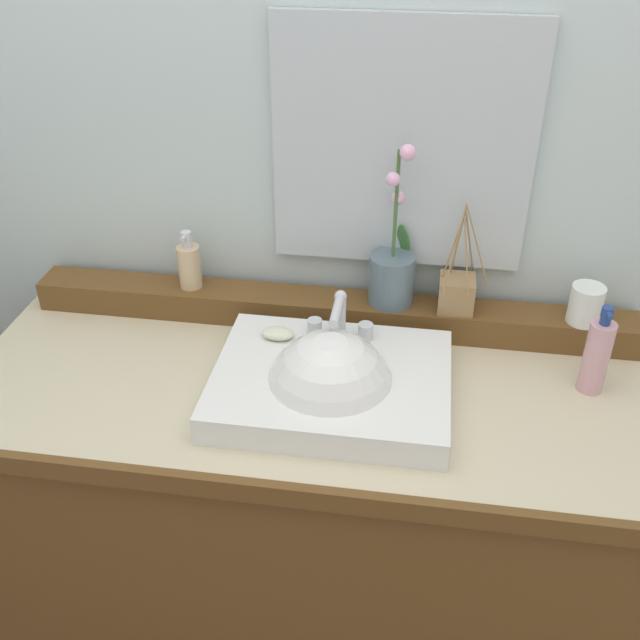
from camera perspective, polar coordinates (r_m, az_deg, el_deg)
The scene contains 11 objects.
wall_back at distance 1.70m, azimuth 1.62°, elevation 16.85°, with size 3.17×0.20×2.74m, color silver.
vanity_cabinet at distance 1.86m, azimuth -0.52°, elevation -15.77°, with size 1.49×0.61×0.89m.
back_ledge at distance 1.73m, azimuth 0.67°, elevation 0.76°, with size 1.40×0.10×0.07m, color brown.
sink_basin at distance 1.50m, azimuth 0.82°, elevation -5.36°, with size 0.48×0.37×0.28m.
soap_bar at distance 1.58m, azimuth -3.29°, elevation -1.04°, with size 0.07×0.04×0.02m, color beige.
potted_plant at distance 1.66m, azimuth 5.63°, elevation 3.86°, with size 0.10×0.11×0.38m.
soap_dispenser at distance 1.76m, azimuth -10.07°, elevation 4.23°, with size 0.05×0.06×0.14m.
tumbler_cup at distance 1.70m, azimuth 19.86°, elevation 1.14°, with size 0.07×0.07×0.09m, color white.
reed_diffuser at distance 1.68m, azimuth 10.50°, elevation 2.09°, with size 0.11×0.12×0.26m.
lotion_bottle at distance 1.59m, azimuth 20.60°, elevation -2.56°, with size 0.05×0.06×0.20m.
mirror at distance 1.60m, azimuth 6.36°, elevation 13.13°, with size 0.55×0.02×0.54m, color silver.
Camera 1 is at (0.20, -1.21, 1.84)m, focal length 41.39 mm.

